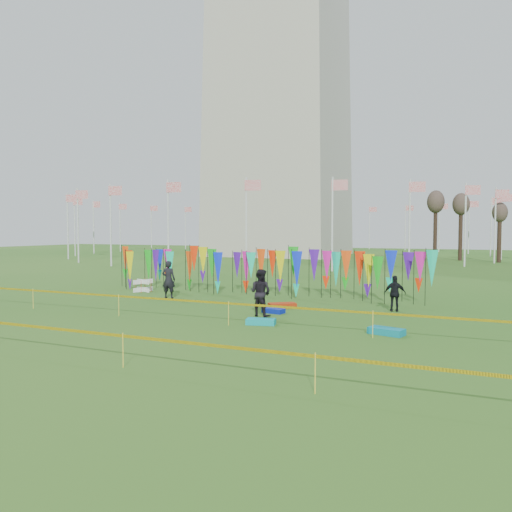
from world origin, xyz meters
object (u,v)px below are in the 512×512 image
at_px(person_right, 395,294).
at_px(kite_bag_teal, 386,331).
at_px(person_left, 169,279).
at_px(person_mid, 261,293).
at_px(kite_bag_red, 282,305).
at_px(kite_bag_blue, 273,311).
at_px(kite_bag_turquoise, 261,322).
at_px(box_kite, 143,286).

xyz_separation_m(person_right, kite_bag_teal, (0.44, -4.98, -0.67)).
distance_m(person_left, person_mid, 7.11).
bearing_deg(person_left, kite_bag_red, 164.03).
xyz_separation_m(person_right, kite_bag_blue, (-4.67, -2.45, -0.69)).
bearing_deg(kite_bag_teal, kite_bag_red, 143.03).
relative_size(person_mid, kite_bag_turquoise, 1.79).
relative_size(person_left, kite_bag_turquoise, 1.81).
distance_m(kite_bag_turquoise, kite_bag_blue, 2.65).
bearing_deg(box_kite, person_left, -30.24).
bearing_deg(kite_bag_blue, kite_bag_turquoise, -78.46).
relative_size(box_kite, person_mid, 0.37).
bearing_deg(person_mid, person_left, -15.04).
relative_size(person_left, kite_bag_red, 1.59).
bearing_deg(box_kite, person_right, -5.05).
bearing_deg(kite_bag_red, kite_bag_turquoise, -80.54).
bearing_deg(kite_bag_turquoise, kite_bag_blue, 101.54).
distance_m(person_left, kite_bag_teal, 12.64).
distance_m(kite_bag_blue, kite_bag_teal, 5.70).
distance_m(person_mid, person_right, 5.93).
xyz_separation_m(person_mid, person_right, (4.86, 3.40, -0.18)).
height_order(person_left, kite_bag_blue, person_left).
distance_m(kite_bag_turquoise, kite_bag_teal, 4.58).
relative_size(kite_bag_turquoise, kite_bag_red, 0.88).
height_order(person_mid, kite_bag_turquoise, person_mid).
xyz_separation_m(person_right, kite_bag_red, (-4.81, -1.03, -0.67)).
bearing_deg(kite_bag_red, person_left, 174.45).
relative_size(box_kite, kite_bag_teal, 0.62).
xyz_separation_m(box_kite, person_right, (14.13, -1.25, 0.42)).
height_order(kite_bag_turquoise, kite_bag_blue, kite_bag_turquoise).
xyz_separation_m(kite_bag_turquoise, kite_bag_red, (-0.67, 4.02, 0.00)).
xyz_separation_m(box_kite, kite_bag_teal, (14.57, -6.23, -0.25)).
bearing_deg(kite_bag_red, person_right, 12.07).
height_order(box_kite, kite_bag_teal, box_kite).
bearing_deg(kite_bag_red, kite_bag_blue, -84.40).
distance_m(box_kite, kite_bag_blue, 10.16).
bearing_deg(person_left, kite_bag_turquoise, 136.62).
bearing_deg(person_left, kite_bag_blue, 152.38).
bearing_deg(kite_bag_blue, box_kite, 158.64).
bearing_deg(person_right, kite_bag_blue, 17.37).
xyz_separation_m(person_left, kite_bag_red, (6.50, -0.63, -0.86)).
relative_size(person_left, kite_bag_blue, 2.13).
bearing_deg(person_mid, box_kite, -16.71).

